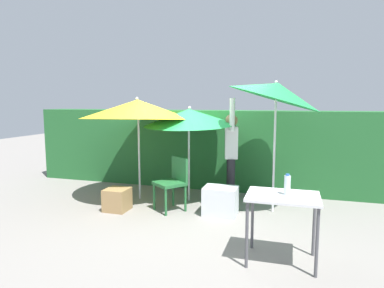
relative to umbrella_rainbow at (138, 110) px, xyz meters
The scene contains 11 objects.
ground_plane 2.05m from the umbrella_rainbow, 23.16° to the right, with size 24.00×24.00×0.00m, color gray.
hedge_row 1.90m from the umbrella_rainbow, 50.18° to the left, with size 8.00×0.70×1.64m, color #23602D.
umbrella_rainbow is the anchor object (origin of this frame).
umbrella_orange 0.96m from the umbrella_rainbow, 10.01° to the left, with size 1.66×1.67×1.74m.
umbrella_yellow 2.47m from the umbrella_rainbow, ahead, with size 1.53×1.51×2.34m.
person_vendor 1.86m from the umbrella_rainbow, ahead, with size 0.29×0.56×1.88m.
chair_plastic 1.50m from the umbrella_rainbow, 27.15° to the right, with size 0.62×0.62×0.89m.
cooler_box 2.24m from the umbrella_rainbow, 15.09° to the right, with size 0.53×0.40×0.46m, color silver.
crate_cardboard 1.66m from the umbrella_rainbow, 94.21° to the right, with size 0.38×0.38×0.37m, color #9E7A4C.
folding_table 3.36m from the umbrella_rainbow, 34.36° to the right, with size 0.80×0.60×0.78m.
bottle_water 3.33m from the umbrella_rainbow, 33.62° to the right, with size 0.07×0.07×0.24m.
Camera 1 is at (1.64, -5.12, 1.82)m, focal length 31.28 mm.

